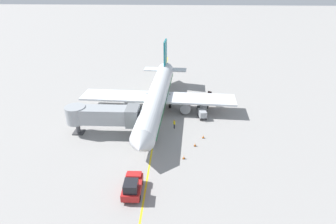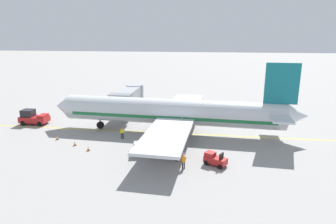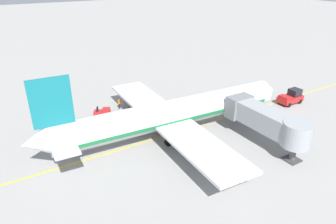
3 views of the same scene
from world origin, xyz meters
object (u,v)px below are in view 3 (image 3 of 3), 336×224
object	(u,v)px
ground_crew_wing_walker	(196,109)
ground_crew_loader	(119,103)
jet_bridge	(267,120)
baggage_cart_front	(157,103)
baggage_cart_second_in_train	(140,107)
parked_airliner	(172,114)
baggage_tug_lead	(103,112)
baggage_tug_trailing	(136,109)
safety_cone_nose_right	(210,99)
safety_cone_nose_left	(194,99)
safety_cone_wing_tip	(232,98)
pushback_tractor	(291,97)

from	to	relation	value
ground_crew_wing_walker	ground_crew_loader	world-z (taller)	same
ground_crew_wing_walker	ground_crew_loader	distance (m)	12.56
jet_bridge	ground_crew_loader	bearing A→B (deg)	-150.09
baggage_cart_front	baggage_cart_second_in_train	world-z (taller)	same
parked_airliner	ground_crew_loader	distance (m)	12.34
baggage_tug_lead	baggage_tug_trailing	bearing A→B (deg)	73.07
parked_airliner	safety_cone_nose_right	distance (m)	14.30
safety_cone_nose_left	baggage_cart_second_in_train	bearing A→B (deg)	-92.80
safety_cone_wing_tip	baggage_cart_front	bearing A→B (deg)	-105.16
ground_crew_wing_walker	safety_cone_nose_left	world-z (taller)	ground_crew_wing_walker
baggage_tug_lead	safety_cone_wing_tip	distance (m)	22.29
baggage_tug_trailing	baggage_cart_front	world-z (taller)	baggage_tug_trailing
ground_crew_loader	safety_cone_nose_left	world-z (taller)	ground_crew_loader
baggage_cart_second_in_train	safety_cone_nose_right	bearing A→B (deg)	81.26
jet_bridge	baggage_cart_second_in_train	size ratio (longest dim) A/B	4.07
baggage_tug_trailing	safety_cone_nose_left	size ratio (longest dim) A/B	4.63
baggage_cart_second_in_train	ground_crew_loader	xyz separation A→B (m)	(-3.03, -2.16, 0.00)
parked_airliner	baggage_tug_lead	distance (m)	12.27
safety_cone_wing_tip	baggage_tug_trailing	bearing A→B (deg)	-102.91
baggage_tug_trailing	safety_cone_nose_left	xyz separation A→B (m)	(0.59, 10.85, -0.42)
pushback_tractor	ground_crew_loader	size ratio (longest dim) A/B	2.62
baggage_tug_lead	ground_crew_loader	bearing A→B (deg)	113.12
ground_crew_loader	baggage_cart_front	bearing A→B (deg)	58.33
ground_crew_loader	safety_cone_wing_tip	distance (m)	19.48
jet_bridge	baggage_tug_lead	size ratio (longest dim) A/B	4.37
safety_cone_nose_left	safety_cone_nose_right	bearing A→B (deg)	59.58
baggage_tug_trailing	ground_crew_loader	world-z (taller)	ground_crew_loader
baggage_tug_trailing	baggage_cart_second_in_train	xyz separation A→B (m)	(0.09, 0.65, 0.24)
baggage_tug_lead	parked_airliner	bearing A→B (deg)	30.09
parked_airliner	safety_cone_wing_tip	bearing A→B (deg)	107.99
pushback_tractor	safety_cone_nose_right	world-z (taller)	pushback_tractor
baggage_tug_lead	baggage_cart_second_in_train	bearing A→B (deg)	74.10
ground_crew_wing_walker	safety_cone_wing_tip	size ratio (longest dim) A/B	2.86
baggage_cart_second_in_train	safety_cone_wing_tip	bearing A→B (deg)	76.89
ground_crew_wing_walker	safety_cone_wing_tip	bearing A→B (deg)	100.27
jet_bridge	safety_cone_nose_right	xyz separation A→B (m)	(-15.15, 3.25, -3.16)
baggage_tug_trailing	ground_crew_wing_walker	distance (m)	9.55
baggage_tug_lead	pushback_tractor	bearing A→B (deg)	68.10
baggage_tug_trailing	safety_cone_nose_right	distance (m)	13.49
safety_cone_nose_left	jet_bridge	bearing A→B (deg)	-2.70
baggage_tug_lead	safety_cone_nose_left	bearing A→B (deg)	82.48
baggage_tug_trailing	safety_cone_nose_right	xyz separation A→B (m)	(2.04, 13.32, -0.42)
jet_bridge	safety_cone_nose_right	bearing A→B (deg)	167.89
pushback_tractor	baggage_tug_trailing	size ratio (longest dim) A/B	1.62
baggage_tug_trailing	safety_cone_wing_tip	size ratio (longest dim) A/B	4.63
pushback_tractor	baggage_cart_front	distance (m)	22.67
baggage_tug_trailing	safety_cone_nose_left	distance (m)	10.88
ground_crew_loader	ground_crew_wing_walker	bearing A→B (deg)	48.10
baggage_cart_second_in_train	safety_cone_nose_left	world-z (taller)	baggage_cart_second_in_train
parked_airliner	jet_bridge	size ratio (longest dim) A/B	3.08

